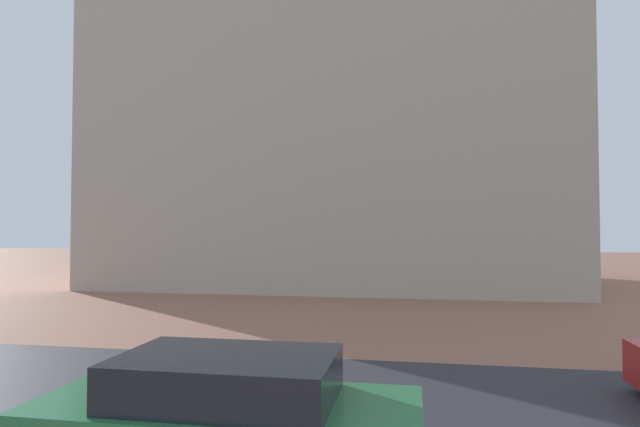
# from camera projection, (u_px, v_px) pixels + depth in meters

# --- Properties ---
(ground_plane) EXTENTS (120.00, 120.00, 0.00)m
(ground_plane) POSITION_uv_depth(u_px,v_px,m) (324.00, 369.00, 10.53)
(ground_plane) COLOR #93604C
(street_asphalt_strip) EXTENTS (120.00, 7.77, 0.00)m
(street_asphalt_strip) POSITION_uv_depth(u_px,v_px,m) (290.00, 423.00, 7.59)
(street_asphalt_strip) COLOR #2D2D33
(street_asphalt_strip) RESTS_ON ground_plane
(landmark_building) EXTENTS (23.28, 13.91, 36.81)m
(landmark_building) POSITION_uv_depth(u_px,v_px,m) (336.00, 91.00, 28.79)
(landmark_building) COLOR #B2A893
(landmark_building) RESTS_ON ground_plane
(car_green) EXTENTS (4.51, 2.07, 1.41)m
(car_green) POSITION_uv_depth(u_px,v_px,m) (227.00, 417.00, 5.99)
(car_green) COLOR #287042
(car_green) RESTS_ON ground_plane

